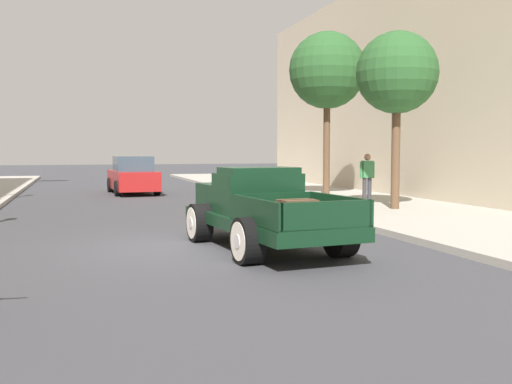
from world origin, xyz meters
The scene contains 7 objects.
ground_plane centered at (0.00, 0.00, 0.00)m, with size 140.00×140.00×0.00m, color #3D3D42.
sidewalk_right centered at (7.25, 0.00, 0.07)m, with size 5.50×64.00×0.15m, color #ADA89E.
hotrod_truck_dark_green centered at (1.37, -0.38, 0.75)m, with size 2.51×5.06×1.58m.
car_background_red centered at (0.28, 14.93, 0.77)m, with size 2.06×4.40×1.65m.
pedestrian_sidewalk_right centered at (7.14, 6.15, 1.09)m, with size 0.53×0.22×1.65m.
street_tree_nearest centered at (7.11, 4.29, 4.19)m, with size 2.44×2.44×5.29m.
street_tree_second centered at (7.16, 9.54, 4.94)m, with size 2.93×2.93×6.28m.
Camera 1 is at (-2.07, -11.47, 1.92)m, focal length 41.41 mm.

